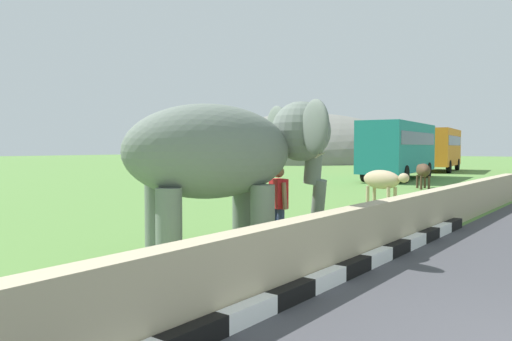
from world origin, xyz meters
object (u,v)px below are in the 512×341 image
elephant (228,154)px  bus_orange (439,146)px  bus_teal (399,146)px  person_handler (278,203)px  cow_mid (423,171)px  cow_near (382,180)px

elephant → bus_orange: size_ratio=0.47×
bus_teal → bus_orange: same height
person_handler → elephant: bearing=164.8°
person_handler → bus_teal: 22.77m
cow_mid → person_handler: bearing=-170.9°
person_handler → bus_orange: size_ratio=0.20×
elephant → cow_near: bearing=6.3°
cow_near → bus_teal: bearing=19.2°
person_handler → cow_near: (8.29, 1.35, -0.06)m
bus_orange → cow_near: (-25.74, -6.00, -1.21)m
elephant → cow_near: 9.56m
bus_teal → elephant: bearing=-165.9°
cow_near → cow_mid: same height
bus_teal → cow_near: (-13.62, -4.74, -1.21)m
bus_teal → cow_near: bus_teal is taller
elephant → cow_mid: 17.30m
elephant → bus_teal: bearing=14.1°
cow_near → cow_mid: 7.77m
cow_near → person_handler: bearing=-170.7°
person_handler → bus_teal: bus_teal is taller
bus_orange → cow_near: bus_orange is taller
bus_teal → cow_mid: (-5.94, -3.55, -1.21)m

